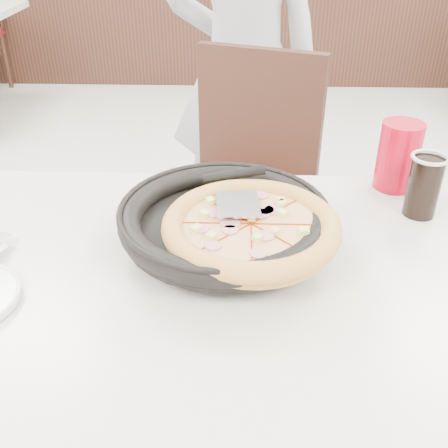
{
  "coord_description": "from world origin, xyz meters",
  "views": [
    {
      "loc": [
        -0.05,
        -0.88,
        1.34
      ],
      "look_at": [
        -0.08,
        -0.02,
        0.8
      ],
      "focal_mm": 42.0,
      "sensor_mm": 36.0,
      "label": 1
    }
  ],
  "objects_px": {
    "chair_far": "(238,211)",
    "pizza": "(251,234)",
    "pizza_pan": "(224,227)",
    "main_table": "(222,405)",
    "diner_person": "(244,66)",
    "cola_glass": "(424,188)",
    "red_cup": "(398,156)"
  },
  "relations": [
    {
      "from": "diner_person",
      "to": "cola_glass",
      "type": "bearing_deg",
      "value": 104.69
    },
    {
      "from": "main_table",
      "to": "pizza",
      "type": "height_order",
      "value": "pizza"
    },
    {
      "from": "main_table",
      "to": "pizza_pan",
      "type": "height_order",
      "value": "pizza_pan"
    },
    {
      "from": "cola_glass",
      "to": "chair_far",
      "type": "bearing_deg",
      "value": 130.29
    },
    {
      "from": "main_table",
      "to": "cola_glass",
      "type": "height_order",
      "value": "cola_glass"
    },
    {
      "from": "chair_far",
      "to": "red_cup",
      "type": "xyz_separation_m",
      "value": [
        0.37,
        -0.34,
        0.35
      ]
    },
    {
      "from": "main_table",
      "to": "diner_person",
      "type": "bearing_deg",
      "value": 88.24
    },
    {
      "from": "chair_far",
      "to": "red_cup",
      "type": "relative_size",
      "value": 5.94
    },
    {
      "from": "main_table",
      "to": "red_cup",
      "type": "distance_m",
      "value": 0.7
    },
    {
      "from": "pizza",
      "to": "chair_far",
      "type": "bearing_deg",
      "value": 92.38
    },
    {
      "from": "pizza",
      "to": "red_cup",
      "type": "relative_size",
      "value": 1.89
    },
    {
      "from": "pizza",
      "to": "red_cup",
      "type": "xyz_separation_m",
      "value": [
        0.35,
        0.31,
        0.02
      ]
    },
    {
      "from": "red_cup",
      "to": "cola_glass",
      "type": "bearing_deg",
      "value": -79.14
    },
    {
      "from": "red_cup",
      "to": "chair_far",
      "type": "bearing_deg",
      "value": 137.57
    },
    {
      "from": "main_table",
      "to": "pizza",
      "type": "bearing_deg",
      "value": 33.43
    },
    {
      "from": "chair_far",
      "to": "pizza",
      "type": "bearing_deg",
      "value": 112.46
    },
    {
      "from": "pizza",
      "to": "cola_glass",
      "type": "height_order",
      "value": "cola_glass"
    },
    {
      "from": "chair_far",
      "to": "pizza",
      "type": "relative_size",
      "value": 3.15
    },
    {
      "from": "chair_far",
      "to": "pizza_pan",
      "type": "relative_size",
      "value": 2.44
    },
    {
      "from": "cola_glass",
      "to": "red_cup",
      "type": "bearing_deg",
      "value": 100.86
    },
    {
      "from": "chair_far",
      "to": "red_cup",
      "type": "distance_m",
      "value": 0.62
    },
    {
      "from": "chair_far",
      "to": "pizza",
      "type": "height_order",
      "value": "chair_far"
    },
    {
      "from": "chair_far",
      "to": "pizza_pan",
      "type": "xyz_separation_m",
      "value": [
        -0.02,
        -0.61,
        0.32
      ]
    },
    {
      "from": "main_table",
      "to": "diner_person",
      "type": "xyz_separation_m",
      "value": [
        0.04,
        1.22,
        0.43
      ]
    },
    {
      "from": "cola_glass",
      "to": "diner_person",
      "type": "xyz_separation_m",
      "value": [
        -0.39,
        1.0,
        -0.01
      ]
    },
    {
      "from": "pizza",
      "to": "cola_glass",
      "type": "relative_size",
      "value": 2.32
    },
    {
      "from": "pizza_pan",
      "to": "pizza",
      "type": "distance_m",
      "value": 0.07
    },
    {
      "from": "pizza",
      "to": "red_cup",
      "type": "bearing_deg",
      "value": 42.23
    },
    {
      "from": "chair_far",
      "to": "diner_person",
      "type": "xyz_separation_m",
      "value": [
        0.01,
        0.53,
        0.33
      ]
    },
    {
      "from": "cola_glass",
      "to": "diner_person",
      "type": "height_order",
      "value": "diner_person"
    },
    {
      "from": "pizza_pan",
      "to": "diner_person",
      "type": "height_order",
      "value": "diner_person"
    },
    {
      "from": "main_table",
      "to": "diner_person",
      "type": "distance_m",
      "value": 1.29
    }
  ]
}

